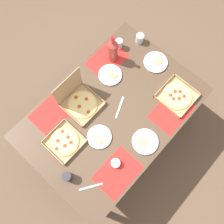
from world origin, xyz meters
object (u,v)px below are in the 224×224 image
at_px(pizza_box_center, 177,96).
at_px(plate_near_left, 110,75).
at_px(plate_near_right, 156,62).
at_px(cup_red, 119,44).
at_px(cup_spare, 140,38).
at_px(soda_bottle, 113,50).
at_px(plate_far_right, 99,137).
at_px(pizza_box_corner_right, 64,142).
at_px(cup_clear_right, 67,177).
at_px(plate_middle, 145,142).
at_px(pizza_box_corner_left, 79,101).
at_px(condiment_bowl, 116,163).

relative_size(pizza_box_center, plate_near_left, 1.38).
height_order(plate_near_left, plate_near_right, same).
height_order(plate_near_left, cup_red, cup_red).
height_order(cup_red, cup_spare, cup_red).
bearing_deg(cup_red, soda_bottle, -163.05).
height_order(plate_far_right, cup_red, cup_red).
xyz_separation_m(pizza_box_corner_right, cup_clear_right, (-0.18, -0.22, 0.04)).
height_order(pizza_box_corner_right, cup_red, cup_red).
distance_m(plate_middle, cup_spare, 0.97).
height_order(plate_near_left, soda_bottle, soda_bottle).
bearing_deg(pizza_box_center, plate_near_right, 68.64).
bearing_deg(pizza_box_corner_left, pizza_box_center, -43.71).
distance_m(plate_near_right, plate_middle, 0.75).
height_order(pizza_box_center, soda_bottle, soda_bottle).
bearing_deg(cup_red, cup_spare, -30.34).
bearing_deg(plate_near_left, pizza_box_corner_left, 176.92).
height_order(soda_bottle, condiment_bowl, soda_bottle).
distance_m(cup_red, condiment_bowl, 1.09).
xyz_separation_m(pizza_box_center, cup_clear_right, (-1.13, 0.21, 0.04)).
bearing_deg(plate_near_right, cup_clear_right, -173.89).
relative_size(cup_red, condiment_bowl, 1.30).
distance_m(plate_near_left, cup_spare, 0.46).
relative_size(pizza_box_corner_left, plate_far_right, 1.61).
xyz_separation_m(plate_far_right, cup_red, (0.76, 0.46, 0.04)).
distance_m(plate_middle, cup_clear_right, 0.68).
distance_m(plate_near_right, cup_spare, 0.27).
height_order(cup_clear_right, condiment_bowl, cup_clear_right).
relative_size(pizza_box_center, pizza_box_corner_left, 0.89).
relative_size(cup_red, cup_spare, 1.08).
relative_size(pizza_box_center, pizza_box_corner_right, 1.07).
bearing_deg(cup_spare, pizza_box_center, -108.88).
relative_size(pizza_box_corner_right, cup_red, 2.81).
distance_m(plate_far_right, cup_clear_right, 0.40).
relative_size(soda_bottle, cup_clear_right, 3.21).
height_order(pizza_box_corner_right, cup_clear_right, cup_clear_right).
relative_size(pizza_box_center, cup_spare, 3.25).
bearing_deg(plate_middle, pizza_box_corner_left, 100.24).
relative_size(plate_near_left, cup_red, 2.18).
relative_size(pizza_box_corner_right, condiment_bowl, 3.65).
distance_m(pizza_box_center, soda_bottle, 0.69).
bearing_deg(cup_red, plate_far_right, -148.79).
height_order(plate_far_right, cup_spare, cup_spare).
bearing_deg(pizza_box_corner_left, plate_far_right, -108.28).
bearing_deg(plate_far_right, pizza_box_corner_right, 140.00).
xyz_separation_m(plate_near_right, cup_clear_right, (-1.26, -0.14, 0.04)).
distance_m(pizza_box_center, condiment_bowl, 0.80).
xyz_separation_m(plate_far_right, cup_spare, (0.94, 0.36, 0.04)).
distance_m(soda_bottle, cup_clear_right, 1.13).
xyz_separation_m(pizza_box_corner_right, soda_bottle, (0.86, 0.24, 0.12)).
xyz_separation_m(plate_near_left, condiment_bowl, (-0.55, -0.56, 0.01)).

